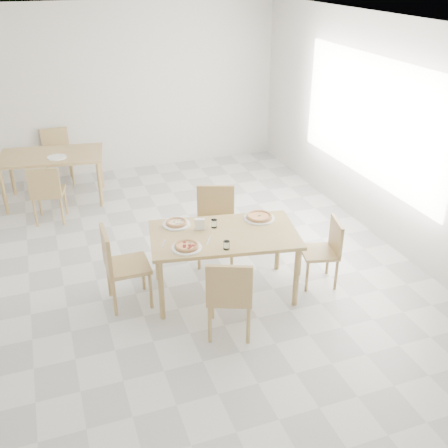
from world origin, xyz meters
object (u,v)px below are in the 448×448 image
object	(u,v)px
pizza_margherita	(259,216)
chair_south	(230,293)
main_table	(224,240)
plate_mushroom	(176,224)
chair_east	(326,248)
plate_empty	(57,157)
plate_margherita	(259,218)
tumbler_b	(214,224)
napkin_holder	(200,225)
chair_back_s	(47,190)
chair_west	(119,262)
chair_back_n	(57,152)
tumbler_a	(227,245)
pizza_pepperoni	(187,246)
plate_pepperoni	(187,248)
second_table	(52,160)
pizza_mushroom	(176,222)
chair_north	(216,219)

from	to	relation	value
pizza_margherita	chair_south	bearing A→B (deg)	-126.99
main_table	plate_mushroom	xyz separation A→B (m)	(-0.43, 0.36, 0.09)
chair_east	plate_empty	distance (m)	4.22
plate_margherita	tumbler_b	size ratio (longest dim) A/B	3.89
napkin_holder	chair_back_s	world-z (taller)	napkin_holder
pizza_margherita	plate_empty	world-z (taller)	pizza_margherita
chair_west	napkin_holder	distance (m)	0.94
pizza_margherita	chair_back_n	size ratio (longest dim) A/B	0.36
tumbler_a	plate_empty	size ratio (longest dim) A/B	0.32
pizza_pepperoni	chair_back_s	size ratio (longest dim) A/B	0.36
plate_pepperoni	second_table	distance (m)	3.60
pizza_mushroom	tumbler_a	bearing A→B (deg)	-63.73
pizza_mushroom	tumbler_a	size ratio (longest dim) A/B	3.42
chair_north	pizza_pepperoni	size ratio (longest dim) A/B	2.98
plate_margherita	plate_pepperoni	world-z (taller)	same
chair_east	plate_pepperoni	size ratio (longest dim) A/B	2.56
chair_east	plate_margherita	world-z (taller)	chair_east
chair_west	chair_east	size ratio (longest dim) A/B	1.14
pizza_pepperoni	pizza_margherita	bearing A→B (deg)	21.24
pizza_margherita	tumbler_b	world-z (taller)	tumbler_b
chair_east	plate_margherita	bearing A→B (deg)	-106.57
plate_margherita	plate_empty	bearing A→B (deg)	125.08
chair_west	chair_back_n	world-z (taller)	chair_west
chair_north	chair_back_n	world-z (taller)	chair_north
pizza_pepperoni	plate_empty	bearing A→B (deg)	107.95
plate_margherita	second_table	bearing A→B (deg)	124.38
pizza_margherita	plate_empty	bearing A→B (deg)	125.08
pizza_margherita	napkin_holder	bearing A→B (deg)	-177.85
plate_margherita	chair_back_s	world-z (taller)	chair_back_s
plate_pepperoni	tumbler_a	world-z (taller)	tumbler_a
chair_north	chair_west	xyz separation A→B (m)	(-1.28, -0.60, -0.01)
plate_pepperoni	chair_back_s	world-z (taller)	chair_back_s
main_table	plate_empty	world-z (taller)	plate_empty
napkin_holder	tumbler_a	bearing A→B (deg)	-57.92
plate_empty	tumbler_a	bearing A→B (deg)	-67.09
pizza_mushroom	pizza_pepperoni	bearing A→B (deg)	-94.26
chair_back_s	plate_pepperoni	bearing A→B (deg)	126.94
plate_mushroom	pizza_margherita	bearing A→B (deg)	-10.43
main_table	chair_back_n	world-z (taller)	chair_back_n
main_table	plate_empty	size ratio (longest dim) A/B	6.17
plate_margherita	chair_back_n	size ratio (longest dim) A/B	0.40
pizza_margherita	chair_back_s	size ratio (longest dim) A/B	0.36
chair_west	plate_margherita	world-z (taller)	chair_west
napkin_holder	second_table	xyz separation A→B (m)	(-1.37, 3.07, -0.14)
napkin_holder	chair_back_n	world-z (taller)	napkin_holder
napkin_holder	plate_empty	xyz separation A→B (m)	(-1.30, 2.89, -0.05)
main_table	plate_margherita	distance (m)	0.53
plate_pepperoni	napkin_holder	distance (m)	0.43
main_table	tumbler_b	size ratio (longest dim) A/B	19.03
chair_south	plate_empty	world-z (taller)	chair_south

